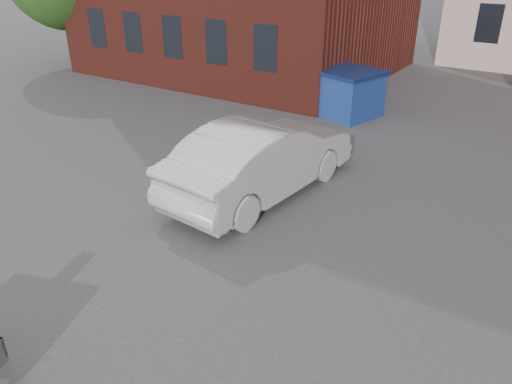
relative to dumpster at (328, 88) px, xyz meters
The scene contains 3 objects.
ground 9.56m from the dumpster, 70.74° to the right, with size 120.00×120.00×0.00m, color #38383A.
dumpster is the anchor object (origin of this frame).
silver_car 6.69m from the dumpster, 76.87° to the right, with size 1.76×5.03×1.66m, color #B7B9BF.
Camera 1 is at (3.76, -6.05, 5.01)m, focal length 35.00 mm.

